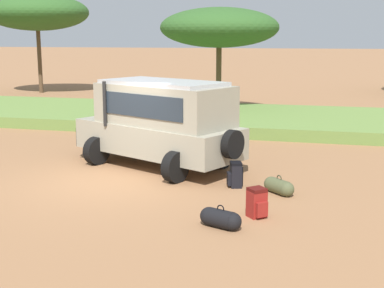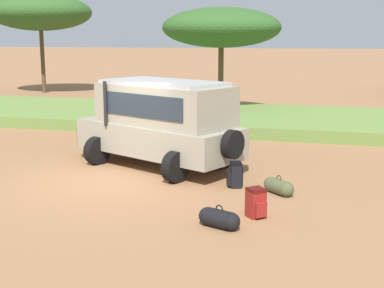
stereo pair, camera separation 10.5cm
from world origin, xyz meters
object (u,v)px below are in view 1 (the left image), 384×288
(safari_vehicle, at_px, (160,122))
(duffel_bag_low_black_case, at_px, (221,219))
(acacia_tree_left_mid, at_px, (37,13))
(acacia_tree_centre_back, at_px, (219,28))
(backpack_beside_front_wheel, at_px, (257,203))
(backpack_cluster_center, at_px, (235,175))
(duffel_bag_soft_canvas, at_px, (279,186))

(safari_vehicle, height_order, duffel_bag_low_black_case, safari_vehicle)
(acacia_tree_left_mid, distance_m, acacia_tree_centre_back, 15.11)
(acacia_tree_left_mid, bearing_deg, backpack_beside_front_wheel, -50.89)
(backpack_beside_front_wheel, relative_size, duffel_bag_low_black_case, 0.71)
(duffel_bag_low_black_case, distance_m, acacia_tree_centre_back, 15.75)
(backpack_beside_front_wheel, distance_m, acacia_tree_centre_back, 15.10)
(backpack_beside_front_wheel, relative_size, backpack_cluster_center, 0.98)
(acacia_tree_left_mid, bearing_deg, duffel_bag_low_black_case, -52.90)
(duffel_bag_soft_canvas, relative_size, acacia_tree_left_mid, 0.11)
(backpack_beside_front_wheel, xyz_separation_m, duffel_bag_low_black_case, (-0.59, -0.80, -0.12))
(duffel_bag_soft_canvas, bearing_deg, backpack_cluster_center, 163.88)
(safari_vehicle, xyz_separation_m, backpack_beside_front_wheel, (3.22, -3.61, -1.00))
(backpack_beside_front_wheel, distance_m, acacia_tree_left_mid, 27.60)
(acacia_tree_left_mid, xyz_separation_m, acacia_tree_centre_back, (13.37, -6.94, -1.11))
(duffel_bag_low_black_case, relative_size, duffel_bag_soft_canvas, 1.15)
(backpack_beside_front_wheel, distance_m, duffel_bag_soft_canvas, 1.80)
(acacia_tree_left_mid, bearing_deg, acacia_tree_centre_back, -27.45)
(safari_vehicle, distance_m, duffel_bag_soft_canvas, 4.10)
(duffel_bag_soft_canvas, bearing_deg, backpack_beside_front_wheel, -98.75)
(backpack_cluster_center, bearing_deg, duffel_bag_soft_canvas, -16.12)
(safari_vehicle, bearing_deg, duffel_bag_low_black_case, -59.17)
(safari_vehicle, xyz_separation_m, duffel_bag_low_black_case, (2.63, -4.41, -1.11))
(safari_vehicle, height_order, acacia_tree_centre_back, acacia_tree_centre_back)
(safari_vehicle, distance_m, acacia_tree_left_mid, 22.67)
(backpack_cluster_center, xyz_separation_m, duffel_bag_soft_canvas, (1.10, -0.32, -0.13))
(backpack_beside_front_wheel, distance_m, backpack_cluster_center, 2.25)
(backpack_cluster_center, height_order, acacia_tree_left_mid, acacia_tree_left_mid)
(backpack_beside_front_wheel, bearing_deg, backpack_cluster_center, 111.45)
(duffel_bag_low_black_case, xyz_separation_m, acacia_tree_left_mid, (-16.55, 21.88, 4.95))
(backpack_beside_front_wheel, xyz_separation_m, acacia_tree_left_mid, (-17.14, 21.08, 4.84))
(duffel_bag_soft_canvas, height_order, acacia_tree_centre_back, acacia_tree_centre_back)
(duffel_bag_soft_canvas, xyz_separation_m, acacia_tree_centre_back, (-4.05, 12.36, 3.85))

